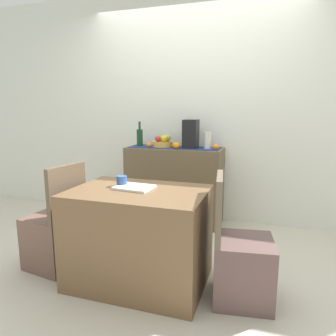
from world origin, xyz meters
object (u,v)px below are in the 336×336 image
object	(u,v)px
fruit_bowl	(163,144)
ceramic_vase	(207,141)
sideboard_console	(174,185)
open_book	(134,187)
wine_bottle	(140,137)
dining_table	(139,237)
coffee_maker	(191,134)
chair_near_window	(56,237)
chair_by_corner	(241,264)
coffee_cup	(122,181)

from	to	relation	value
fruit_bowl	ceramic_vase	xyz separation A→B (m)	(0.53, 0.00, 0.06)
sideboard_console	open_book	xyz separation A→B (m)	(0.08, -1.32, 0.30)
wine_bottle	dining_table	world-z (taller)	wine_bottle
coffee_maker	ceramic_vase	distance (m)	0.20
sideboard_console	chair_near_window	size ratio (longest dim) A/B	1.23
coffee_maker	ceramic_vase	bearing A→B (deg)	0.00
dining_table	chair_by_corner	world-z (taller)	chair_by_corner
fruit_bowl	coffee_cup	size ratio (longest dim) A/B	2.78
fruit_bowl	ceramic_vase	size ratio (longest dim) A/B	1.21
sideboard_console	wine_bottle	bearing A→B (deg)	180.00
chair_near_window	chair_by_corner	world-z (taller)	same
coffee_maker	open_book	bearing A→B (deg)	-94.80
fruit_bowl	dining_table	distance (m)	1.49
open_book	wine_bottle	bearing A→B (deg)	116.91
chair_near_window	coffee_maker	bearing A→B (deg)	58.38
wine_bottle	dining_table	xyz separation A→B (m)	(0.56, -1.35, -0.63)
dining_table	sideboard_console	bearing A→B (deg)	95.42
chair_near_window	ceramic_vase	bearing A→B (deg)	52.89
coffee_maker	ceramic_vase	world-z (taller)	coffee_maker
wine_bottle	chair_near_window	world-z (taller)	wine_bottle
ceramic_vase	coffee_cup	xyz separation A→B (m)	(-0.43, -1.28, -0.21)
fruit_bowl	ceramic_vase	world-z (taller)	ceramic_vase
dining_table	coffee_cup	size ratio (longest dim) A/B	12.42
wine_bottle	open_book	distance (m)	1.44
fruit_bowl	coffee_cup	world-z (taller)	fruit_bowl
open_book	chair_near_window	distance (m)	0.87
coffee_maker	dining_table	bearing A→B (deg)	-92.65
coffee_cup	chair_by_corner	world-z (taller)	chair_by_corner
chair_by_corner	chair_near_window	bearing A→B (deg)	-179.99
chair_near_window	chair_by_corner	size ratio (longest dim) A/B	1.00
sideboard_console	dining_table	distance (m)	1.36
wine_bottle	chair_by_corner	xyz separation A→B (m)	(1.33, -1.36, -0.74)
chair_near_window	chair_by_corner	xyz separation A→B (m)	(1.55, 0.00, 0.00)
fruit_bowl	wine_bottle	size ratio (longest dim) A/B	0.77
chair_by_corner	coffee_cup	bearing A→B (deg)	175.50
sideboard_console	coffee_maker	xyz separation A→B (m)	(0.19, 0.00, 0.61)
open_book	dining_table	bearing A→B (deg)	-30.23
open_book	coffee_cup	size ratio (longest dim) A/B	3.41
coffee_cup	chair_near_window	xyz separation A→B (m)	(-0.60, -0.07, -0.52)
coffee_cup	chair_near_window	world-z (taller)	chair_near_window
open_book	chair_by_corner	size ratio (longest dim) A/B	0.31
coffee_maker	chair_by_corner	xyz separation A→B (m)	(0.71, -1.36, -0.79)
chair_by_corner	fruit_bowl	bearing A→B (deg)	127.67
wine_bottle	dining_table	distance (m)	1.60
dining_table	coffee_cup	distance (m)	0.45
sideboard_console	coffee_maker	distance (m)	0.64
ceramic_vase	open_book	bearing A→B (deg)	-102.89
ceramic_vase	coffee_cup	size ratio (longest dim) A/B	2.29
open_book	coffee_cup	xyz separation A→B (m)	(-0.12, 0.04, 0.03)
sideboard_console	open_book	bearing A→B (deg)	-86.51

